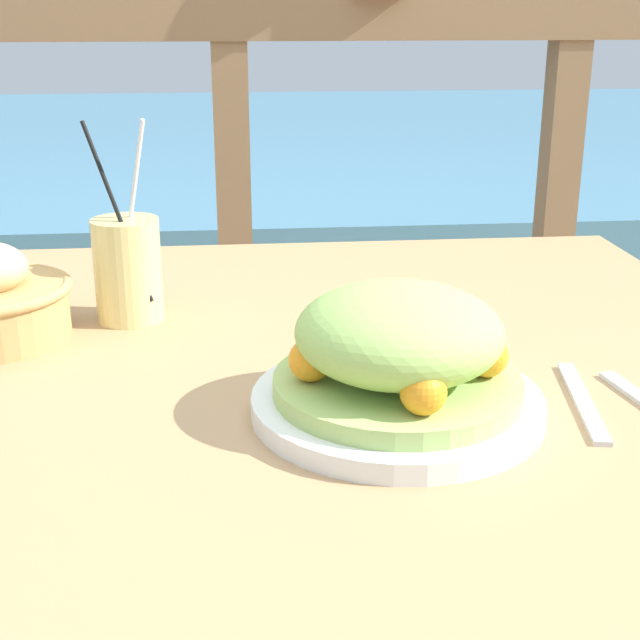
# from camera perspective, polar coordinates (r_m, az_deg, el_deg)

# --- Properties ---
(patio_table) EXTENTS (1.21, 0.98, 0.73)m
(patio_table) POSITION_cam_1_polar(r_m,az_deg,el_deg) (1.00, -5.30, -6.79)
(patio_table) COLOR tan
(patio_table) RESTS_ON ground_plane
(railing_fence) EXTENTS (2.80, 0.08, 1.11)m
(railing_fence) POSITION_cam_1_polar(r_m,az_deg,el_deg) (1.84, -5.71, 9.13)
(railing_fence) COLOR brown
(railing_fence) RESTS_ON ground_plane
(sea_backdrop) EXTENTS (12.00, 4.00, 0.53)m
(sea_backdrop) POSITION_cam_1_polar(r_m,az_deg,el_deg) (4.39, -5.61, 8.56)
(sea_backdrop) COLOR teal
(sea_backdrop) RESTS_ON ground_plane
(salad_plate) EXTENTS (0.27, 0.27, 0.12)m
(salad_plate) POSITION_cam_1_polar(r_m,az_deg,el_deg) (0.82, 4.76, -2.63)
(salad_plate) COLOR white
(salad_plate) RESTS_ON patio_table
(drink_glass) EXTENTS (0.08, 0.08, 0.24)m
(drink_glass) POSITION_cam_1_polar(r_m,az_deg,el_deg) (1.09, -12.42, 3.19)
(drink_glass) COLOR #DBCC7F
(drink_glass) RESTS_ON patio_table
(fork) EXTENTS (0.05, 0.18, 0.00)m
(fork) POSITION_cam_1_polar(r_m,az_deg,el_deg) (0.89, 16.20, -5.02)
(fork) COLOR silver
(fork) RESTS_ON patio_table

